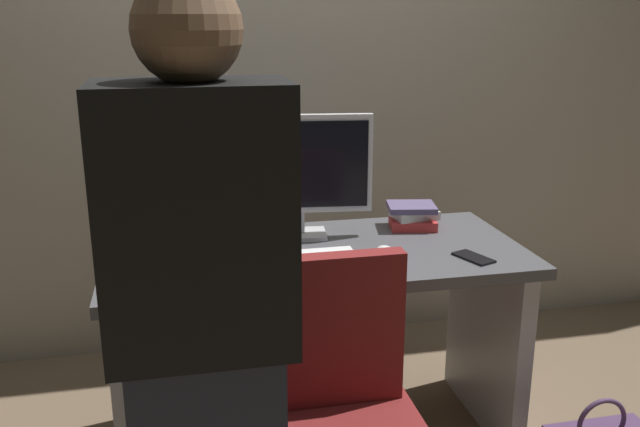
% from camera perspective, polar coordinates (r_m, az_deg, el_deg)
% --- Properties ---
extents(wall_back, '(6.40, 0.10, 3.00)m').
position_cam_1_polar(wall_back, '(3.18, -3.88, 15.27)').
color(wall_back, '#9E9384').
rests_on(wall_back, ground).
extents(desk, '(1.46, 0.68, 0.76)m').
position_cam_1_polar(desk, '(2.49, -0.25, -8.22)').
color(desk, '#4C4C51').
rests_on(desk, ground).
extents(person_at_desk, '(0.40, 0.24, 1.64)m').
position_cam_1_polar(person_at_desk, '(1.56, -9.67, -11.21)').
color(person_at_desk, '#262838').
rests_on(person_at_desk, ground).
extents(monitor, '(0.54, 0.16, 0.46)m').
position_cam_1_polar(monitor, '(2.48, -1.81, 3.71)').
color(monitor, silver).
rests_on(monitor, desk).
extents(keyboard, '(0.43, 0.13, 0.02)m').
position_cam_1_polar(keyboard, '(2.29, -2.29, -3.84)').
color(keyboard, white).
rests_on(keyboard, desk).
extents(mouse, '(0.06, 0.10, 0.03)m').
position_cam_1_polar(mouse, '(2.35, 5.53, -3.20)').
color(mouse, white).
rests_on(mouse, desk).
extents(cup_near_keyboard, '(0.07, 0.07, 0.09)m').
position_cam_1_polar(cup_near_keyboard, '(2.25, -9.01, -3.33)').
color(cup_near_keyboard, silver).
rests_on(cup_near_keyboard, desk).
extents(book_stack, '(0.20, 0.18, 0.09)m').
position_cam_1_polar(book_stack, '(2.66, 7.77, -0.20)').
color(book_stack, red).
rests_on(book_stack, desk).
extents(cell_phone, '(0.12, 0.16, 0.01)m').
position_cam_1_polar(cell_phone, '(2.38, 12.72, -3.61)').
color(cell_phone, black).
rests_on(cell_phone, desk).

